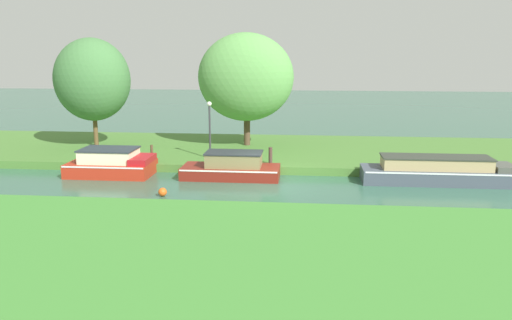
# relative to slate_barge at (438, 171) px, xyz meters

# --- Properties ---
(ground_plane) EXTENTS (120.00, 120.00, 0.00)m
(ground_plane) POSITION_rel_slate_barge_xyz_m (-7.49, -1.20, -0.55)
(ground_plane) COLOR #315D48
(riverbank_far) EXTENTS (72.00, 10.00, 0.40)m
(riverbank_far) POSITION_rel_slate_barge_xyz_m (-7.49, 5.80, -0.35)
(riverbank_far) COLOR #477630
(riverbank_far) RESTS_ON ground_plane
(riverbank_near) EXTENTS (72.00, 10.00, 0.40)m
(riverbank_near) POSITION_rel_slate_barge_xyz_m (-7.49, -10.20, -0.35)
(riverbank_near) COLOR #3F8332
(riverbank_near) RESTS_ON ground_plane
(slate_barge) EXTENTS (6.76, 1.86, 1.25)m
(slate_barge) POSITION_rel_slate_barge_xyz_m (0.00, 0.00, 0.00)
(slate_barge) COLOR #414A56
(slate_barge) RESTS_ON ground_plane
(red_narrowboat) EXTENTS (4.04, 2.29, 1.32)m
(red_narrowboat) POSITION_rel_slate_barge_xyz_m (-15.47, 0.00, 0.02)
(red_narrowboat) COLOR #AD2A18
(red_narrowboat) RESTS_ON ground_plane
(maroon_cruiser) EXTENTS (4.65, 1.91, 1.27)m
(maroon_cruiser) POSITION_rel_slate_barge_xyz_m (-9.56, -0.00, -0.04)
(maroon_cruiser) COLOR maroon
(maroon_cruiser) RESTS_ON ground_plane
(willow_tree_left) EXTENTS (4.42, 3.86, 6.35)m
(willow_tree_left) POSITION_rel_slate_barge_xyz_m (-18.51, 5.33, 3.80)
(willow_tree_left) COLOR brown
(willow_tree_left) RESTS_ON riverbank_far
(willow_tree_centre) EXTENTS (5.59, 3.69, 6.64)m
(willow_tree_centre) POSITION_rel_slate_barge_xyz_m (-9.61, 6.21, 3.93)
(willow_tree_centre) COLOR #4F3928
(willow_tree_centre) RESTS_ON riverbank_far
(lamp_post) EXTENTS (0.24, 0.24, 3.01)m
(lamp_post) POSITION_rel_slate_barge_xyz_m (-11.08, 2.53, 1.74)
(lamp_post) COLOR #333338
(lamp_post) RESTS_ON riverbank_far
(mooring_post_near) EXTENTS (0.14, 0.14, 0.85)m
(mooring_post_near) POSITION_rel_slate_barge_xyz_m (-13.93, 1.51, 0.28)
(mooring_post_near) COLOR brown
(mooring_post_near) RESTS_ON riverbank_far
(mooring_post_far) EXTENTS (0.19, 0.19, 0.84)m
(mooring_post_far) POSITION_rel_slate_barge_xyz_m (-7.82, 1.51, 0.27)
(mooring_post_far) COLOR #433029
(mooring_post_far) RESTS_ON riverbank_far
(channel_buoy) EXTENTS (0.36, 0.36, 0.36)m
(channel_buoy) POSITION_rel_slate_barge_xyz_m (-11.98, -3.44, -0.37)
(channel_buoy) COLOR #E55919
(channel_buoy) RESTS_ON ground_plane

